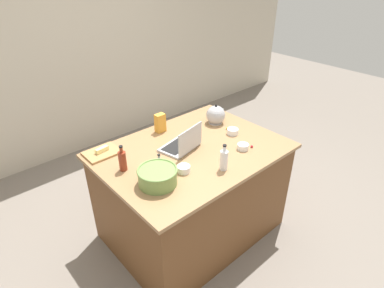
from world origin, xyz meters
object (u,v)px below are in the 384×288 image
(butter_stick_left, at_px, (102,150))
(ramekin_wide, at_px, (233,131))
(bottle_vinegar, at_px, (224,160))
(ramekin_medium, at_px, (184,169))
(cutting_board, at_px, (102,153))
(kitchen_timer, at_px, (159,159))
(candy_bag, at_px, (160,123))
(mixing_bowl_large, at_px, (158,176))
(laptop, at_px, (183,144))
(bottle_soy, at_px, (123,160))
(ramekin_small, at_px, (243,147))
(kettle, at_px, (216,115))

(butter_stick_left, bearing_deg, ramekin_wide, -24.80)
(bottle_vinegar, relative_size, ramekin_medium, 2.15)
(cutting_board, bearing_deg, kitchen_timer, -57.45)
(butter_stick_left, bearing_deg, bottle_vinegar, -54.56)
(candy_bag, bearing_deg, mixing_bowl_large, -128.16)
(mixing_bowl_large, relative_size, ramekin_wide, 2.80)
(mixing_bowl_large, relative_size, kitchen_timer, 3.66)
(laptop, relative_size, ramekin_medium, 3.58)
(laptop, distance_m, mixing_bowl_large, 0.49)
(cutting_board, bearing_deg, butter_stick_left, 0.00)
(bottle_soy, relative_size, bottle_vinegar, 0.98)
(bottle_soy, distance_m, butter_stick_left, 0.31)
(cutting_board, distance_m, ramekin_medium, 0.71)
(mixing_bowl_large, bearing_deg, ramekin_small, -6.51)
(kettle, height_order, ramekin_medium, kettle)
(bottle_vinegar, xyz_separation_m, kettle, (0.50, 0.58, -0.01))
(mixing_bowl_large, height_order, ramekin_small, mixing_bowl_large)
(laptop, relative_size, cutting_board, 1.29)
(laptop, height_order, cutting_board, laptop)
(ramekin_small, height_order, kitchen_timer, kitchen_timer)
(mixing_bowl_large, height_order, butter_stick_left, mixing_bowl_large)
(cutting_board, xyz_separation_m, ramekin_small, (0.90, -0.71, 0.01))
(butter_stick_left, bearing_deg, cutting_board, 180.00)
(mixing_bowl_large, bearing_deg, candy_bag, 51.84)
(mixing_bowl_large, relative_size, bottle_soy, 1.36)
(ramekin_small, bearing_deg, kitchen_timer, 155.05)
(laptop, bearing_deg, ramekin_medium, -129.04)
(kitchen_timer, relative_size, candy_bag, 0.45)
(bottle_soy, distance_m, ramekin_medium, 0.45)
(ramekin_small, distance_m, ramekin_medium, 0.58)
(ramekin_medium, bearing_deg, cutting_board, 117.66)
(cutting_board, bearing_deg, ramekin_wide, -24.76)
(laptop, bearing_deg, ramekin_wide, -10.80)
(ramekin_wide, bearing_deg, kettle, 80.35)
(bottle_vinegar, xyz_separation_m, candy_bag, (0.01, 0.79, 0.00))
(mixing_bowl_large, bearing_deg, laptop, 29.03)
(ramekin_wide, relative_size, kitchen_timer, 1.31)
(laptop, relative_size, ramekin_wide, 3.48)
(kettle, bearing_deg, bottle_soy, -174.98)
(butter_stick_left, bearing_deg, bottle_soy, -88.44)
(laptop, distance_m, butter_stick_left, 0.65)
(kitchen_timer, height_order, candy_bag, candy_bag)
(kettle, bearing_deg, ramekin_wide, -99.65)
(bottle_vinegar, height_order, ramekin_medium, bottle_vinegar)
(ramekin_medium, xyz_separation_m, candy_bag, (0.25, 0.62, 0.06))
(ramekin_wide, height_order, candy_bag, candy_bag)
(laptop, relative_size, bottle_soy, 1.70)
(laptop, height_order, bottle_soy, laptop)
(mixing_bowl_large, relative_size, kettle, 1.32)
(mixing_bowl_large, bearing_deg, bottle_soy, 106.52)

